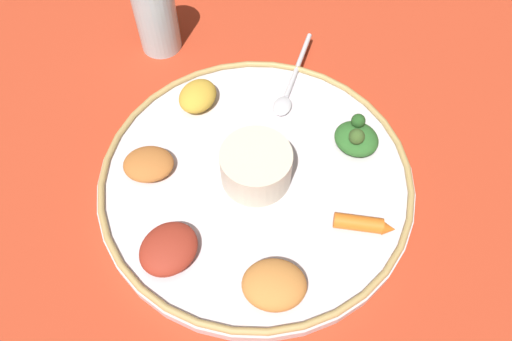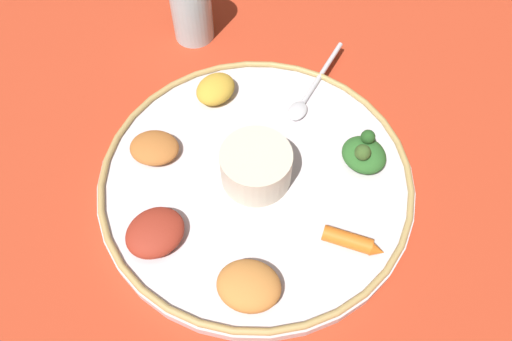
{
  "view_description": "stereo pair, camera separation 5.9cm",
  "coord_description": "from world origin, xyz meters",
  "px_view_note": "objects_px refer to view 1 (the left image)",
  "views": [
    {
      "loc": [
        -0.16,
        0.27,
        0.53
      ],
      "look_at": [
        0.0,
        0.0,
        0.03
      ],
      "focal_mm": 34.65,
      "sensor_mm": 36.0,
      "label": 1
    },
    {
      "loc": [
        -0.21,
        0.24,
        0.53
      ],
      "look_at": [
        0.0,
        0.0,
        0.03
      ],
      "focal_mm": 34.65,
      "sensor_mm": 36.0,
      "label": 2
    }
  ],
  "objects_px": {
    "greens_pile": "(356,138)",
    "center_bowl": "(256,166)",
    "carrot_near_spoon": "(363,225)",
    "spoon": "(290,87)",
    "drinking_glass": "(157,20)"
  },
  "relations": [
    {
      "from": "center_bowl",
      "to": "spoon",
      "type": "xyz_separation_m",
      "value": [
        0.03,
        -0.15,
        -0.02
      ]
    },
    {
      "from": "carrot_near_spoon",
      "to": "spoon",
      "type": "bearing_deg",
      "value": -40.68
    },
    {
      "from": "greens_pile",
      "to": "center_bowl",
      "type": "bearing_deg",
      "value": 50.53
    },
    {
      "from": "center_bowl",
      "to": "spoon",
      "type": "bearing_deg",
      "value": -78.04
    },
    {
      "from": "spoon",
      "to": "drinking_glass",
      "type": "height_order",
      "value": "drinking_glass"
    },
    {
      "from": "center_bowl",
      "to": "greens_pile",
      "type": "height_order",
      "value": "center_bowl"
    },
    {
      "from": "center_bowl",
      "to": "drinking_glass",
      "type": "bearing_deg",
      "value": -29.91
    },
    {
      "from": "spoon",
      "to": "greens_pile",
      "type": "bearing_deg",
      "value": 159.24
    },
    {
      "from": "greens_pile",
      "to": "drinking_glass",
      "type": "height_order",
      "value": "drinking_glass"
    },
    {
      "from": "greens_pile",
      "to": "drinking_glass",
      "type": "xyz_separation_m",
      "value": [
        0.33,
        -0.04,
        0.02
      ]
    },
    {
      "from": "center_bowl",
      "to": "carrot_near_spoon",
      "type": "distance_m",
      "value": 0.14
    },
    {
      "from": "center_bowl",
      "to": "greens_pile",
      "type": "relative_size",
      "value": 1.41
    },
    {
      "from": "center_bowl",
      "to": "greens_pile",
      "type": "distance_m",
      "value": 0.13
    },
    {
      "from": "spoon",
      "to": "drinking_glass",
      "type": "xyz_separation_m",
      "value": [
        0.21,
        0.01,
        0.03
      ]
    },
    {
      "from": "spoon",
      "to": "carrot_near_spoon",
      "type": "distance_m",
      "value": 0.23
    }
  ]
}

